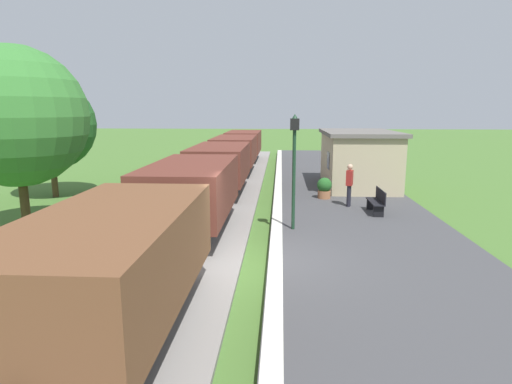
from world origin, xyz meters
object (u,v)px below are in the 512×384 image
station_hut (358,159)px  lamp_post_near (294,151)px  freight_train (220,166)px  tree_trackside_far (49,125)px  bench_near_hut (377,201)px  potted_planter (324,188)px  tree_trackside_mid (16,117)px  person_waiting (349,183)px

station_hut → lamp_post_near: (-3.47, -8.12, 1.15)m
freight_train → tree_trackside_far: tree_trackside_far is taller
bench_near_hut → tree_trackside_far: 14.92m
potted_planter → freight_train: bearing=160.7°
station_hut → potted_planter: size_ratio=6.33×
freight_train → tree_trackside_mid: bearing=-126.3°
person_waiting → station_hut: bearing=-86.7°
bench_near_hut → person_waiting: (-0.88, 1.12, 0.46)m
freight_train → person_waiting: 6.49m
lamp_post_near → person_waiting: bearing=56.0°
freight_train → station_hut: size_ratio=5.62×
person_waiting → potted_planter: bearing=-44.0°
station_hut → tree_trackside_mid: (-12.09, -8.70, 2.21)m
bench_near_hut → potted_planter: (-1.71, 2.62, 0.00)m
potted_planter → lamp_post_near: size_ratio=0.25×
freight_train → tree_trackside_mid: (-5.29, -7.21, 2.46)m
person_waiting → tree_trackside_far: size_ratio=0.31×
person_waiting → lamp_post_near: size_ratio=0.46×
lamp_post_near → tree_trackside_mid: tree_trackside_mid is taller
lamp_post_near → tree_trackside_far: tree_trackside_far is taller
freight_train → lamp_post_near: size_ratio=8.81×
lamp_post_near → bench_near_hut: bearing=36.0°
person_waiting → tree_trackside_mid: tree_trackside_mid is taller
bench_near_hut → potted_planter: bearing=123.1°
station_hut → tree_trackside_mid: 15.06m
station_hut → potted_planter: (-1.98, -3.17, -0.93)m
lamp_post_near → tree_trackside_mid: 8.70m
lamp_post_near → tree_trackside_mid: size_ratio=0.61×
freight_train → tree_trackside_far: size_ratio=5.97×
bench_near_hut → lamp_post_near: 4.47m
station_hut → tree_trackside_far: 14.85m
station_hut → person_waiting: bearing=-103.8°
station_hut → freight_train: bearing=-167.7°
freight_train → bench_near_hut: 7.85m
freight_train → tree_trackside_far: bearing=-173.4°
potted_planter → person_waiting: bearing=-61.1°
freight_train → person_waiting: size_ratio=19.06×
tree_trackside_mid → tree_trackside_far: 6.79m
person_waiting → lamp_post_near: 4.46m
station_hut → person_waiting: station_hut is taller
potted_planter → tree_trackside_mid: 11.95m
potted_planter → lamp_post_near: 5.57m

